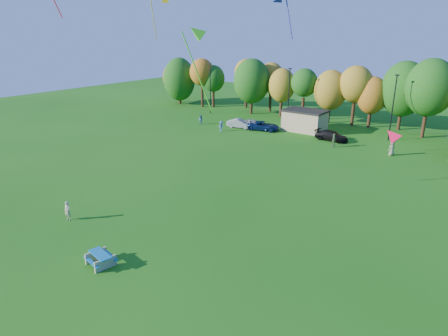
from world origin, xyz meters
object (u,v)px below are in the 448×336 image
Objects in this scene: picnic_table at (101,258)px; car_a at (253,124)px; car_d at (331,136)px; kite_flyer at (68,211)px; car_b at (240,124)px; car_c at (264,126)px.

car_a is at bearing 119.09° from picnic_table.
car_a is 12.88m from car_d.
car_b is at bearing 87.27° from kite_flyer.
car_d is at bearing 64.22° from kite_flyer.
kite_flyer is 37.26m from car_d.
car_a is 0.98× the size of car_b.
picnic_table is 1.31× the size of kite_flyer.
car_d reaches higher than picnic_table.
car_c is at bearing 95.90° from car_d.
kite_flyer reaches higher than picnic_table.
car_d is (12.87, 0.26, -0.02)m from car_a.
picnic_table is at bearing -168.42° from car_b.
picnic_table is 0.52× the size of car_a.
car_b is at bearing 98.65° from car_d.
car_b reaches higher than car_c.
car_c is at bearing 81.05° from kite_flyer.
picnic_table is 40.85m from car_a.
car_d is (14.61, 1.35, -0.01)m from car_b.
car_c is at bearing 116.36° from picnic_table.
car_b is at bearing 121.91° from picnic_table.
picnic_table is 40.40m from car_b.
car_a is 0.88× the size of car_d.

